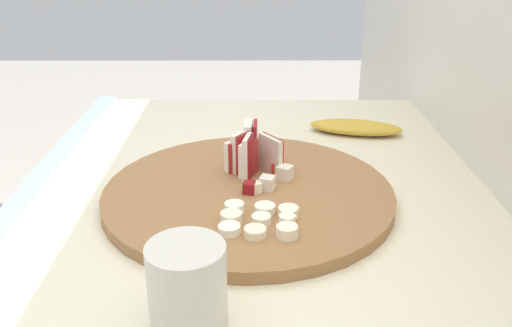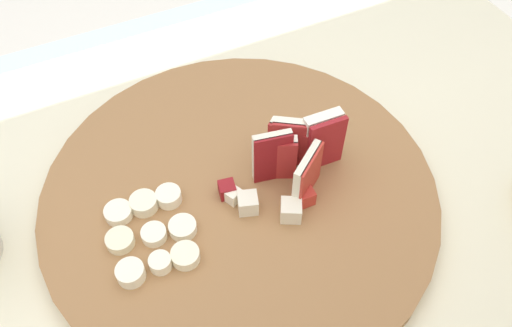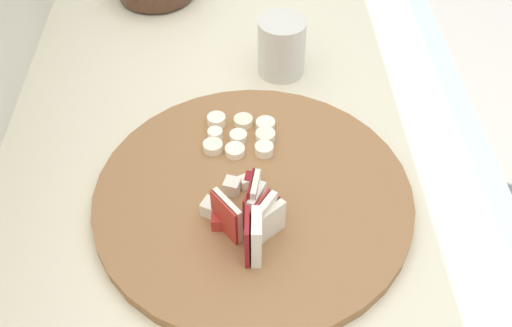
{
  "view_description": "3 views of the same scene",
  "coord_description": "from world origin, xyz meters",
  "px_view_note": "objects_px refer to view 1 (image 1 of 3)",
  "views": [
    {
      "loc": [
        0.65,
        -0.0,
        1.3
      ],
      "look_at": [
        -0.09,
        -0.0,
        0.98
      ],
      "focal_mm": 38.5,
      "sensor_mm": 36.0,
      "label": 1
    },
    {
      "loc": [
        0.04,
        0.29,
        1.4
      ],
      "look_at": [
        -0.11,
        -0.03,
        0.94
      ],
      "focal_mm": 36.44,
      "sensor_mm": 36.0,
      "label": 2
    },
    {
      "loc": [
        -0.6,
        0.01,
        1.55
      ],
      "look_at": [
        -0.07,
        -0.01,
        0.99
      ],
      "focal_mm": 41.67,
      "sensor_mm": 36.0,
      "label": 3
    }
  ],
  "objects_px": {
    "apple_wedge_fan": "(251,152)",
    "banana_slice_rows": "(261,219)",
    "banana_peel": "(357,127)",
    "small_jar": "(190,289)",
    "apple_dice_pile": "(272,178)",
    "cutting_board": "(250,194)"
  },
  "relations": [
    {
      "from": "small_jar",
      "to": "cutting_board",
      "type": "bearing_deg",
      "value": 168.83
    },
    {
      "from": "small_jar",
      "to": "apple_dice_pile",
      "type": "bearing_deg",
      "value": 163.48
    },
    {
      "from": "apple_wedge_fan",
      "to": "apple_dice_pile",
      "type": "distance_m",
      "value": 0.06
    },
    {
      "from": "banana_slice_rows",
      "to": "banana_peel",
      "type": "distance_m",
      "value": 0.43
    },
    {
      "from": "banana_peel",
      "to": "apple_dice_pile",
      "type": "bearing_deg",
      "value": -33.25
    },
    {
      "from": "apple_wedge_fan",
      "to": "small_jar",
      "type": "bearing_deg",
      "value": -9.29
    },
    {
      "from": "banana_peel",
      "to": "small_jar",
      "type": "distance_m",
      "value": 0.63
    },
    {
      "from": "banana_peel",
      "to": "small_jar",
      "type": "xyz_separation_m",
      "value": [
        0.57,
        -0.26,
        0.04
      ]
    },
    {
      "from": "cutting_board",
      "to": "banana_peel",
      "type": "distance_m",
      "value": 0.35
    },
    {
      "from": "banana_slice_rows",
      "to": "banana_peel",
      "type": "height_order",
      "value": "banana_slice_rows"
    },
    {
      "from": "banana_slice_rows",
      "to": "small_jar",
      "type": "distance_m",
      "value": 0.2
    },
    {
      "from": "cutting_board",
      "to": "apple_dice_pile",
      "type": "distance_m",
      "value": 0.04
    },
    {
      "from": "apple_wedge_fan",
      "to": "banana_peel",
      "type": "xyz_separation_m",
      "value": [
        -0.21,
        0.21,
        -0.04
      ]
    },
    {
      "from": "apple_dice_pile",
      "to": "banana_slice_rows",
      "type": "relative_size",
      "value": 0.84
    },
    {
      "from": "cutting_board",
      "to": "small_jar",
      "type": "bearing_deg",
      "value": -11.17
    },
    {
      "from": "cutting_board",
      "to": "small_jar",
      "type": "relative_size",
      "value": 4.43
    },
    {
      "from": "apple_wedge_fan",
      "to": "small_jar",
      "type": "distance_m",
      "value": 0.36
    },
    {
      "from": "apple_wedge_fan",
      "to": "banana_slice_rows",
      "type": "distance_m",
      "value": 0.17
    },
    {
      "from": "apple_wedge_fan",
      "to": "apple_dice_pile",
      "type": "relative_size",
      "value": 1.16
    },
    {
      "from": "apple_dice_pile",
      "to": "apple_wedge_fan",
      "type": "bearing_deg",
      "value": -148.11
    },
    {
      "from": "apple_wedge_fan",
      "to": "banana_slice_rows",
      "type": "height_order",
      "value": "apple_wedge_fan"
    },
    {
      "from": "cutting_board",
      "to": "banana_peel",
      "type": "xyz_separation_m",
      "value": [
        -0.28,
        0.21,
        0.0
      ]
    }
  ]
}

